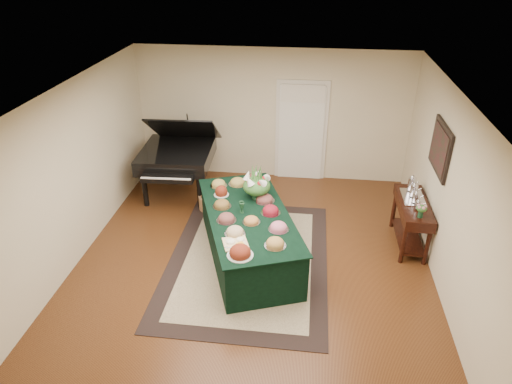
# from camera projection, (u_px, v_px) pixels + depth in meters

# --- Properties ---
(ground) EXTENTS (6.00, 6.00, 0.00)m
(ground) POSITION_uv_depth(u_px,v_px,m) (254.00, 258.00, 7.30)
(ground) COLOR black
(ground) RESTS_ON ground
(area_rug) EXTENTS (2.49, 3.48, 0.01)m
(area_rug) POSITION_uv_depth(u_px,v_px,m) (248.00, 260.00, 7.26)
(area_rug) COLOR black
(area_rug) RESTS_ON ground
(kitchen_doorway) EXTENTS (1.05, 0.07, 2.10)m
(kitchen_doorway) POSITION_uv_depth(u_px,v_px,m) (301.00, 132.00, 9.32)
(kitchen_doorway) COLOR silver
(kitchen_doorway) RESTS_ON ground
(buffet_table) EXTENTS (2.02, 2.83, 0.80)m
(buffet_table) POSITION_uv_depth(u_px,v_px,m) (248.00, 235.00, 7.18)
(buffet_table) COLOR black
(buffet_table) RESTS_ON ground
(food_platters) EXTENTS (1.41, 2.49, 0.13)m
(food_platters) POSITION_uv_depth(u_px,v_px,m) (247.00, 209.00, 7.00)
(food_platters) COLOR silver
(food_platters) RESTS_ON buffet_table
(cutting_board) EXTENTS (0.42, 0.42, 0.10)m
(cutting_board) POSITION_uv_depth(u_px,v_px,m) (235.00, 241.00, 6.27)
(cutting_board) COLOR tan
(cutting_board) RESTS_ON buffet_table
(green_goblets) EXTENTS (0.09, 0.11, 0.18)m
(green_goblets) POSITION_uv_depth(u_px,v_px,m) (242.00, 207.00, 6.97)
(green_goblets) COLOR #15351E
(green_goblets) RESTS_ON buffet_table
(floral_centerpiece) EXTENTS (0.46, 0.46, 0.46)m
(floral_centerpiece) POSITION_uv_depth(u_px,v_px,m) (257.00, 183.00, 7.28)
(floral_centerpiece) COLOR #15351E
(floral_centerpiece) RESTS_ON buffet_table
(grand_piano) EXTENTS (1.50, 1.68, 1.67)m
(grand_piano) POSITION_uv_depth(u_px,v_px,m) (177.00, 155.00, 8.81)
(grand_piano) COLOR black
(grand_piano) RESTS_ON ground
(wicker_basket) EXTENTS (0.44, 0.44, 0.27)m
(wicker_basket) POSITION_uv_depth(u_px,v_px,m) (211.00, 202.00, 8.60)
(wicker_basket) COLOR #9B683E
(wicker_basket) RESTS_ON ground
(mahogany_sideboard) EXTENTS (0.45, 1.24, 0.81)m
(mahogany_sideboard) POSITION_uv_depth(u_px,v_px,m) (412.00, 212.00, 7.35)
(mahogany_sideboard) COLOR black
(mahogany_sideboard) RESTS_ON ground
(tea_service) EXTENTS (0.34, 0.74, 0.30)m
(tea_service) POSITION_uv_depth(u_px,v_px,m) (414.00, 192.00, 7.31)
(tea_service) COLOR silver
(tea_service) RESTS_ON mahogany_sideboard
(pink_bouquet) EXTENTS (0.18, 0.18, 0.22)m
(pink_bouquet) POSITION_uv_depth(u_px,v_px,m) (421.00, 209.00, 6.80)
(pink_bouquet) COLOR #15351E
(pink_bouquet) RESTS_ON mahogany_sideboard
(wall_painting) EXTENTS (0.05, 0.95, 0.75)m
(wall_painting) POSITION_uv_depth(u_px,v_px,m) (440.00, 148.00, 6.78)
(wall_painting) COLOR black
(wall_painting) RESTS_ON ground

